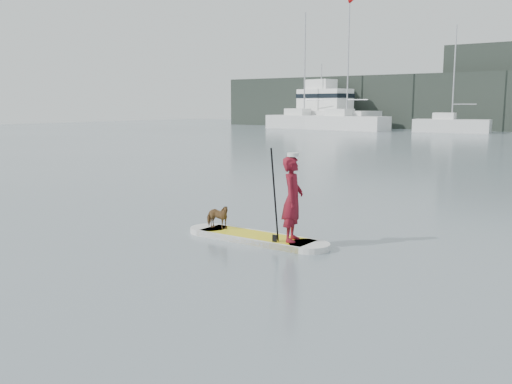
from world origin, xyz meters
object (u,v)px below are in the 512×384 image
Objects in this scene: paddler at (293,199)px; sailboat_c at (451,125)px; dog at (217,217)px; motor_yacht_b at (329,110)px; sailboat_b at (346,121)px; paddleboard at (256,238)px; sailboat_a at (304,121)px.

sailboat_c reaches higher than paddler.
motor_yacht_b reaches higher than dog.
paddler is at bearing -94.54° from dog.
sailboat_b reaches higher than dog.
paddleboard is at bearing -84.55° from sailboat_c.
paddleboard is at bearing -58.70° from sailboat_a.
dog is at bearing -58.52° from sailboat_b.
sailboat_b is (-21.93, 45.60, 0.88)m from paddleboard.
motor_yacht_b is at bearing 164.88° from sailboat_c.
paddleboard is 0.26× the size of sailboat_a.
dog is at bearing 70.78° from paddler.
sailboat_b is at bearing 19.04° from dog.
paddleboard is 0.28× the size of motor_yacht_b.
sailboat_b is at bearing 114.63° from paddleboard.
paddler is 0.16× the size of sailboat_c.
sailboat_b is 1.17× the size of motor_yacht_b.
motor_yacht_b is at bearing 8.46° from paddler.
sailboat_a is 16.33m from sailboat_c.
motor_yacht_b is at bearing 21.41° from dog.
dog is at bearing -52.23° from motor_yacht_b.
sailboat_c is at bearing 3.69° from motor_yacht_b.
sailboat_c is at bearing 6.72° from dog.
dog is (-1.88, -0.03, -0.56)m from paddler.
sailboat_a is 5.69m from sailboat_b.
paddler is 0.14× the size of motor_yacht_b.
dog is 50.19m from sailboat_b.
sailboat_c is at bearing 3.55° from sailboat_a.
sailboat_a is 0.93× the size of sailboat_b.
sailboat_b reaches higher than paddleboard.
sailboat_a is (-26.58, 46.18, 0.51)m from dog.
paddleboard is 0.32× the size of sailboat_c.
dog is 53.29m from sailboat_a.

